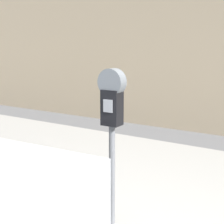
# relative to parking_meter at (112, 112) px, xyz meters

# --- Properties ---
(sidewalk) EXTENTS (24.00, 2.80, 0.14)m
(sidewalk) POSITION_rel_parking_meter_xyz_m (0.11, 1.23, -1.10)
(sidewalk) COLOR #9E9B96
(sidewalk) RESTS_ON ground_plane
(parking_meter) EXTENTS (0.23, 0.13, 1.40)m
(parking_meter) POSITION_rel_parking_meter_xyz_m (0.00, 0.00, 0.00)
(parking_meter) COLOR slate
(parking_meter) RESTS_ON sidewalk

